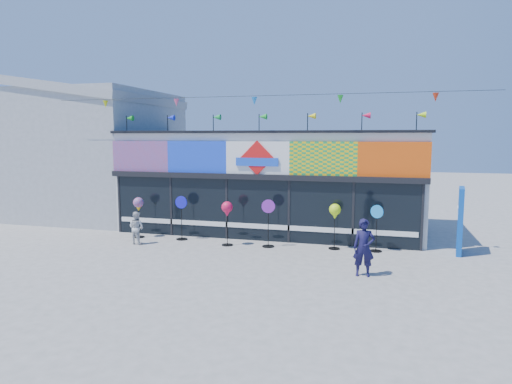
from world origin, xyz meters
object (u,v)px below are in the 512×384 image
at_px(spinner_4, 335,213).
at_px(spinner_5, 376,227).
at_px(spinner_3, 268,222).
at_px(child, 136,228).
at_px(spinner_1, 181,217).
at_px(spinner_0, 138,205).
at_px(spinner_2, 227,210).
at_px(blue_sign, 460,221).
at_px(adult_man, 364,248).

height_order(spinner_4, spinner_5, spinner_5).
distance_m(spinner_3, child, 4.80).
distance_m(spinner_1, spinner_5, 7.11).
bearing_deg(spinner_3, spinner_5, 5.11).
distance_m(spinner_0, spinner_2, 3.72).
bearing_deg(spinner_3, blue_sign, 7.23).
relative_size(spinner_2, spinner_4, 1.00).
relative_size(spinner_5, adult_man, 0.99).
xyz_separation_m(spinner_0, child, (0.46, -0.99, -0.65)).
xyz_separation_m(spinner_1, spinner_4, (5.71, 0.06, 0.39)).
height_order(spinner_3, child, spinner_3).
distance_m(spinner_3, adult_man, 4.25).
bearing_deg(spinner_5, adult_man, -95.99).
relative_size(blue_sign, spinner_5, 1.39).
relative_size(spinner_0, spinner_4, 0.98).
relative_size(spinner_0, spinner_3, 0.93).
bearing_deg(spinner_4, spinner_3, -172.43).
height_order(spinner_2, spinner_4, spinner_2).
height_order(blue_sign, spinner_2, blue_sign).
height_order(spinner_1, spinner_2, spinner_1).
distance_m(blue_sign, adult_man, 4.52).
xyz_separation_m(spinner_1, spinner_2, (1.96, -0.42, 0.39)).
bearing_deg(spinner_5, spinner_3, -174.89).
distance_m(adult_man, child, 8.28).
height_order(spinner_0, adult_man, adult_man).
distance_m(blue_sign, child, 11.20).
relative_size(spinner_0, spinner_5, 0.98).
height_order(blue_sign, spinner_4, blue_sign).
height_order(blue_sign, adult_man, blue_sign).
height_order(spinner_3, spinner_4, spinner_3).
relative_size(spinner_0, adult_man, 0.97).
xyz_separation_m(spinner_0, spinner_1, (1.74, 0.09, -0.37)).
bearing_deg(spinner_2, blue_sign, 7.16).
height_order(spinner_0, spinner_1, spinner_1).
xyz_separation_m(spinner_1, adult_man, (6.80, -2.82, -0.07)).
bearing_deg(child, spinner_3, -160.57).
bearing_deg(spinner_0, blue_sign, 3.24).
relative_size(spinner_1, spinner_5, 1.04).
height_order(spinner_4, child, spinner_4).
height_order(blue_sign, spinner_0, blue_sign).
relative_size(spinner_0, spinner_1, 0.94).
bearing_deg(spinner_1, blue_sign, 3.31).
distance_m(blue_sign, spinner_2, 7.88).
relative_size(blue_sign, spinner_2, 1.39).
bearing_deg(blue_sign, spinner_3, -164.47).
relative_size(spinner_2, spinner_5, 1.00).
xyz_separation_m(spinner_5, adult_man, (-0.31, -2.91, -0.04)).
height_order(spinner_5, child, spinner_5).
xyz_separation_m(spinner_0, spinner_2, (3.71, -0.33, 0.02)).
bearing_deg(spinner_0, spinner_4, 1.16).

